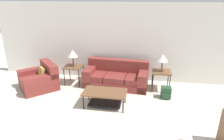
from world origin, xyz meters
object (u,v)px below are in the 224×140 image
at_px(armchair, 40,80).
at_px(backpack, 166,93).
at_px(coffee_table, 105,95).
at_px(table_lamp_left, 73,54).
at_px(side_table_right, 161,73).
at_px(couch, 116,77).
at_px(table_lamp_right, 163,58).
at_px(side_table_left, 74,68).

bearing_deg(armchair, backpack, -0.33).
bearing_deg(coffee_table, table_lamp_left, 135.95).
distance_m(coffee_table, side_table_right, 1.99).
distance_m(couch, coffee_table, 1.35).
relative_size(table_lamp_left, table_lamp_right, 1.00).
bearing_deg(side_table_left, table_lamp_right, 0.00).
relative_size(armchair, table_lamp_left, 2.72).
height_order(side_table_right, table_lamp_right, table_lamp_right).
bearing_deg(backpack, table_lamp_left, 169.85).
xyz_separation_m(coffee_table, backpack, (1.65, 0.73, -0.15)).
bearing_deg(armchair, side_table_left, 27.76).
height_order(table_lamp_left, table_lamp_right, same).
height_order(couch, table_lamp_right, table_lamp_right).
distance_m(armchair, backpack, 3.91).
distance_m(couch, side_table_right, 1.43).
xyz_separation_m(armchair, backpack, (3.91, -0.02, -0.12)).
relative_size(couch, table_lamp_right, 3.84).
bearing_deg(side_table_left, coffee_table, -44.05).
bearing_deg(coffee_table, backpack, 23.99).
bearing_deg(table_lamp_right, side_table_right, -90.00).
bearing_deg(table_lamp_left, side_table_right, -0.00).
relative_size(couch, side_table_left, 3.33).
bearing_deg(side_table_left, couch, 3.34).
bearing_deg(backpack, armchair, 179.67).
height_order(side_table_left, backpack, side_table_left).
bearing_deg(side_table_right, armchair, -172.38).
bearing_deg(couch, side_table_left, -176.66).
bearing_deg(table_lamp_right, side_table_left, -180.00).
distance_m(side_table_left, side_table_right, 2.82).
relative_size(side_table_right, backpack, 1.81).
relative_size(couch, table_lamp_left, 3.84).
bearing_deg(backpack, couch, 158.34).
bearing_deg(couch, table_lamp_left, -176.66).
relative_size(couch, armchair, 1.41).
distance_m(side_table_right, table_lamp_left, 2.86).
bearing_deg(coffee_table, couch, 85.33).
distance_m(table_lamp_left, table_lamp_right, 2.82).
xyz_separation_m(couch, backpack, (1.54, -0.61, -0.13)).
xyz_separation_m(side_table_right, backpack, (0.13, -0.53, -0.40)).
xyz_separation_m(side_table_left, backpack, (2.95, -0.53, -0.40)).
distance_m(table_lamp_left, backpack, 3.12).
bearing_deg(table_lamp_left, backpack, -10.15).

